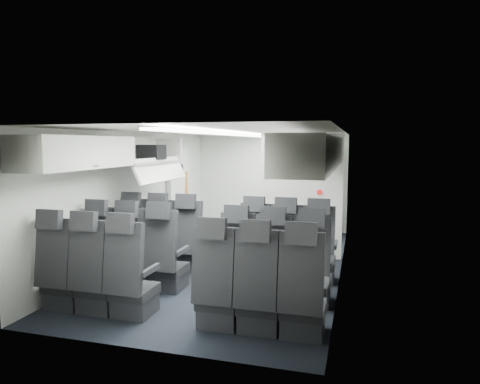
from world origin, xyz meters
The scene contains 14 objects.
cabin_shell centered at (0.00, 0.00, 1.12)m, with size 3.41×6.01×2.16m.
seat_row_front centered at (0.00, -0.53, 0.40)m, with size 3.33×0.56×1.24m.
seat_row_mid centered at (0.00, -1.43, 0.40)m, with size 3.33×0.56×1.24m.
seat_row_rear centered at (0.00, -2.33, 0.40)m, with size 3.33×0.56×1.24m.
overhead_bin_left_rear centered at (-1.40, -2.00, 1.86)m, with size 0.53×1.80×0.40m.
overhead_bin_left_front_open centered at (-1.44, -0.25, 1.74)m, with size 0.64×1.70×0.72m.
overhead_bin_right_rear centered at (1.40, -2.00, 1.86)m, with size 0.53×1.80×0.40m.
overhead_bin_right_front centered at (1.40, -0.25, 1.86)m, with size 0.53×1.70×0.40m.
bulkhead_partition centered at (0.98, 0.80, 1.08)m, with size 1.40×0.15×2.13m.
galley_unit centered at (0.95, 2.72, 0.95)m, with size 0.85×0.52×1.90m.
boarding_door centered at (-1.64, 1.55, 0.95)m, with size 0.12×1.27×1.86m.
flight_attendant centered at (0.45, 1.79, 0.91)m, with size 0.66×0.43×1.81m, color black.
carry_on_bag centered at (-1.37, -0.12, 1.83)m, with size 0.40×0.28×0.24m, color black.
papers centered at (0.64, 1.74, 1.05)m, with size 0.20×0.02×0.14m, color white.
Camera 1 is at (1.93, -6.51, 1.97)m, focal length 32.00 mm.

